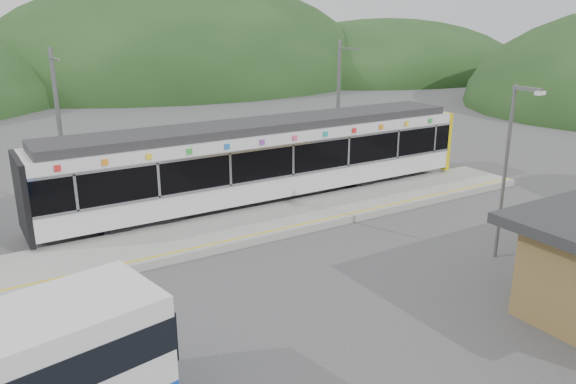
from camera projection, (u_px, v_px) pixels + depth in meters
ground at (321, 251)px, 20.37m from camera, size 120.00×120.00×0.00m
hills at (363, 189)px, 27.76m from camera, size 146.00×149.00×26.00m
platform at (275, 220)px, 23.01m from camera, size 26.00×3.20×0.30m
yellow_line at (292, 226)px, 21.90m from camera, size 26.00×0.10×0.01m
train at (266, 158)px, 25.19m from camera, size 20.44×3.01×3.74m
catenary_mast_west at (60, 132)px, 22.74m from camera, size 0.18×1.80×7.00m
catenary_mast_east at (339, 105)px, 29.74m from camera, size 0.18×1.80×7.00m
lamp_post at (510, 158)px, 18.72m from camera, size 0.35×1.06×6.04m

